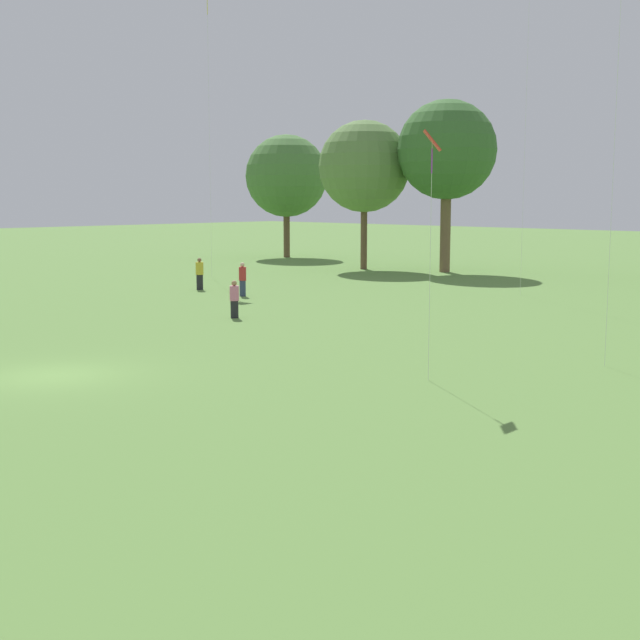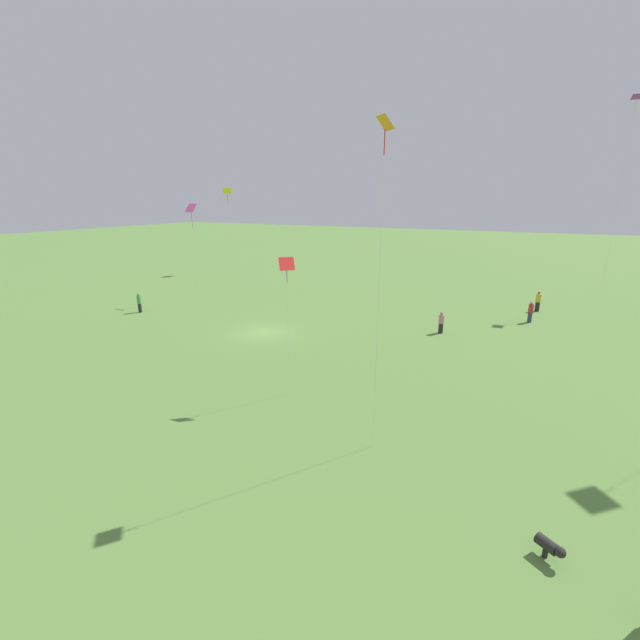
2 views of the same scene
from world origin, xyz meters
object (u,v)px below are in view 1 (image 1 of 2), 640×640
(kite_3, at_px, (207,12))
(person_5, at_px, (234,300))
(person_2, at_px, (200,274))
(person_3, at_px, (243,279))
(kite_6, at_px, (432,150))

(kite_3, bearing_deg, person_5, 92.51)
(person_2, xyz_separation_m, person_5, (10.60, -6.43, -0.08))
(person_5, relative_size, kite_3, 0.09)
(person_2, bearing_deg, person_3, 155.48)
(person_2, distance_m, kite_6, 27.93)
(person_5, bearing_deg, kite_6, -168.56)
(person_2, distance_m, person_5, 12.40)
(person_3, distance_m, person_5, 8.66)
(person_2, distance_m, kite_3, 17.74)
(kite_6, bearing_deg, person_3, 66.76)
(person_2, height_order, kite_6, kite_6)
(person_5, distance_m, kite_6, 16.17)
(person_3, height_order, kite_6, kite_6)
(person_5, bearing_deg, person_3, -13.26)
(person_2, relative_size, person_5, 1.10)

